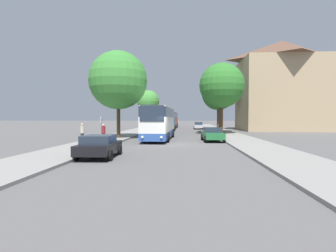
{
  "coord_description": "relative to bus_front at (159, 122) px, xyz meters",
  "views": [
    {
      "loc": [
        1.11,
        -23.57,
        2.46
      ],
      "look_at": [
        -1.06,
        10.84,
        1.27
      ],
      "focal_mm": 28.0,
      "sensor_mm": 36.0,
      "label": 1
    }
  ],
  "objects": [
    {
      "name": "parked_car_right_far",
      "position": [
        5.57,
        25.2,
        -1.14
      ],
      "size": [
        2.03,
        4.53,
        1.42
      ],
      "rotation": [
        0.0,
        0.0,
        3.11
      ],
      "color": "#B7B7BC",
      "rests_on": "ground_plane"
    },
    {
      "name": "pedestrian_waiting_far",
      "position": [
        -6.6,
        -5.02,
        -0.85
      ],
      "size": [
        0.36,
        0.36,
        1.75
      ],
      "rotation": [
        0.0,
        0.0,
        3.62
      ],
      "color": "#23232D",
      "rests_on": "sidewalk_left"
    },
    {
      "name": "parked_car_left_curb",
      "position": [
        -2.42,
        -12.88,
        -1.16
      ],
      "size": [
        2.22,
        3.96,
        1.37
      ],
      "rotation": [
        0.0,
        0.0,
        0.03
      ],
      "color": "black",
      "rests_on": "ground_plane"
    },
    {
      "name": "bus_front",
      "position": [
        0.0,
        0.0,
        0.0
      ],
      "size": [
        2.95,
        10.97,
        3.53
      ],
      "rotation": [
        0.0,
        0.0,
        -0.03
      ],
      "color": "#2D519E",
      "rests_on": "ground_plane"
    },
    {
      "name": "building_right_background",
      "position": [
        20.54,
        21.05,
        6.31
      ],
      "size": [
        14.68,
        11.42,
        16.38
      ],
      "color": "tan",
      "rests_on": "ground_plane"
    },
    {
      "name": "sidewalk_right",
      "position": [
        8.61,
        -4.77,
        -1.8
      ],
      "size": [
        4.0,
        120.0,
        0.15
      ],
      "primitive_type": "cube",
      "color": "gray",
      "rests_on": "ground_plane"
    },
    {
      "name": "tree_left_near",
      "position": [
        -4.66,
        0.55,
        4.66
      ],
      "size": [
        6.48,
        6.48,
        9.64
      ],
      "color": "#47331E",
      "rests_on": "sidewalk_left"
    },
    {
      "name": "tree_left_far",
      "position": [
        -4.75,
        25.42,
        3.78
      ],
      "size": [
        4.58,
        4.58,
        7.83
      ],
      "color": "#513D23",
      "rests_on": "sidewalk_left"
    },
    {
      "name": "tree_right_near",
      "position": [
        9.26,
        23.45,
        5.07
      ],
      "size": [
        6.3,
        6.3,
        9.96
      ],
      "color": "#47331E",
      "rests_on": "sidewalk_right"
    },
    {
      "name": "tree_right_far",
      "position": [
        7.81,
        8.03,
        4.9
      ],
      "size": [
        6.13,
        6.13,
        9.71
      ],
      "color": "#47331E",
      "rests_on": "sidewalk_right"
    },
    {
      "name": "sidewalk_left",
      "position": [
        -5.39,
        -4.77,
        -1.8
      ],
      "size": [
        4.0,
        120.0,
        0.15
      ],
      "primitive_type": "cube",
      "color": "gray",
      "rests_on": "ground_plane"
    },
    {
      "name": "bus_rear",
      "position": [
        -0.28,
        29.75,
        -0.06
      ],
      "size": [
        2.93,
        11.64,
        3.41
      ],
      "rotation": [
        0.0,
        0.0,
        -0.02
      ],
      "color": "gray",
      "rests_on": "ground_plane"
    },
    {
      "name": "ground_plane",
      "position": [
        1.61,
        -4.77,
        -1.88
      ],
      "size": [
        300.0,
        300.0,
        0.0
      ],
      "primitive_type": "plane",
      "color": "#565454",
      "rests_on": "ground"
    },
    {
      "name": "bus_stop_sign",
      "position": [
        -5.04,
        -4.33,
        -0.24
      ],
      "size": [
        0.08,
        0.45,
        2.4
      ],
      "color": "gray",
      "rests_on": "sidewalk_left"
    },
    {
      "name": "pedestrian_waiting_near",
      "position": [
        -4.65,
        -4.97,
        -0.88
      ],
      "size": [
        0.36,
        0.36,
        1.68
      ],
      "rotation": [
        0.0,
        0.0,
        3.37
      ],
      "color": "#23232D",
      "rests_on": "sidewalk_left"
    },
    {
      "name": "parked_car_right_near",
      "position": [
        5.56,
        -1.58,
        -1.14
      ],
      "size": [
        2.15,
        4.59,
        1.4
      ],
      "rotation": [
        0.0,
        0.0,
        3.18
      ],
      "color": "#236B38",
      "rests_on": "ground_plane"
    },
    {
      "name": "tree_right_mid",
      "position": [
        8.2,
        11.99,
        4.94
      ],
      "size": [
        6.07,
        6.07,
        9.72
      ],
      "color": "#47331E",
      "rests_on": "sidewalk_right"
    },
    {
      "name": "bus_middle",
      "position": [
        -0.33,
        13.75,
        -0.12
      ],
      "size": [
        2.94,
        11.71,
        3.29
      ],
      "rotation": [
        0.0,
        0.0,
        -0.02
      ],
      "color": "silver",
      "rests_on": "ground_plane"
    }
  ]
}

